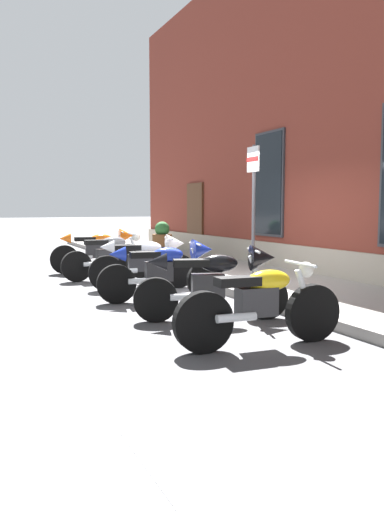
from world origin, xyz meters
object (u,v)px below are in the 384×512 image
Objects in this scene: motorcycle_grey_naked at (110,257)px; motorcycle_blue_sport at (167,268)px; motorcycle_black_sport at (218,279)px; barrel_planter at (162,243)px; motorcycle_yellow_naked at (262,305)px; parking_sign at (253,196)px; motorcycle_orange_sport at (101,249)px; motorcycle_white_sport at (147,260)px.

motorcycle_blue_sport reaches higher than motorcycle_grey_naked.
barrel_planter is at bearing 164.79° from motorcycle_black_sport.
motorcycle_yellow_naked is 3.74m from parking_sign.
motorcycle_blue_sport is at bearing -176.79° from motorcycle_black_sport.
motorcycle_black_sport is 0.83× the size of parking_sign.
motorcycle_orange_sport reaches higher than motorcycle_yellow_naked.
motorcycle_blue_sport is at bearing 0.62° from motorcycle_orange_sport.
motorcycle_yellow_naked is at bearing -13.92° from barrel_planter.
parking_sign is at bearing 136.62° from motorcycle_black_sport.
motorcycle_yellow_naked is 8.27m from barrel_planter.
motorcycle_yellow_naked is at bearing -0.36° from motorcycle_orange_sport.
motorcycle_black_sport is at bearing -43.38° from parking_sign.
motorcycle_yellow_naked is (1.37, -0.18, -0.09)m from motorcycle_black_sport.
motorcycle_grey_naked is at bearing -176.31° from motorcycle_blue_sport.
parking_sign is (2.72, 1.85, 1.26)m from motorcycle_grey_naked.
motorcycle_blue_sport is (4.07, 0.04, -0.01)m from motorcycle_orange_sport.
motorcycle_orange_sport is 1.32m from motorcycle_grey_naked.
parking_sign reaches higher than motorcycle_orange_sport.
parking_sign is at bearing 91.47° from motorcycle_blue_sport.
motorcycle_white_sport is 4.29m from motorcycle_yellow_naked.
motorcycle_white_sport is at bearing 175.31° from motorcycle_blue_sport.
parking_sign is (-1.67, 1.58, 1.18)m from motorcycle_black_sport.
motorcycle_blue_sport is 1.05× the size of motorcycle_yellow_naked.
motorcycle_yellow_naked is (4.28, -0.19, -0.09)m from motorcycle_white_sport.
barrel_planter is (-4.98, 0.23, -1.16)m from parking_sign.
motorcycle_orange_sport is 4.07m from motorcycle_blue_sport.
parking_sign is at bearing 23.12° from motorcycle_orange_sport.
motorcycle_grey_naked is at bearing -169.21° from motorcycle_white_sport.
motorcycle_orange_sport is 0.87× the size of parking_sign.
motorcycle_white_sport is 2.32m from parking_sign.
motorcycle_white_sport is 2.91m from motorcycle_black_sport.
motorcycle_white_sport reaches higher than motorcycle_blue_sport.
parking_sign is 2.45× the size of barrel_planter.
motorcycle_blue_sport is 3.01m from motorcycle_yellow_naked.
motorcycle_blue_sport is (2.76, 0.18, 0.07)m from motorcycle_grey_naked.
motorcycle_orange_sport is at bearing 174.13° from motorcycle_grey_naked.
parking_sign is at bearing -2.61° from barrel_planter.
motorcycle_yellow_naked is (5.76, 0.09, -0.01)m from motorcycle_grey_naked.
parking_sign is (4.02, 1.72, 1.18)m from motorcycle_orange_sport.
parking_sign is at bearing 34.27° from motorcycle_grey_naked.
motorcycle_white_sport is at bearing 177.42° from motorcycle_yellow_naked.
barrel_planter is (-8.03, 1.99, 0.12)m from motorcycle_yellow_naked.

